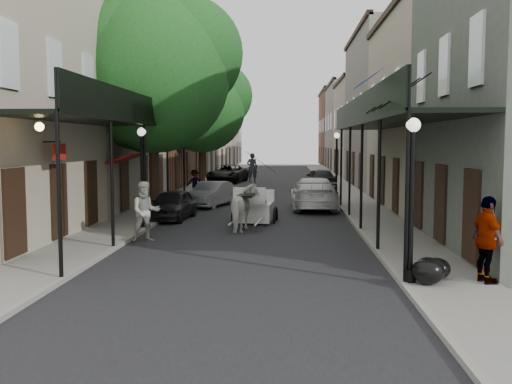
# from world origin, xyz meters

# --- Properties ---
(ground) EXTENTS (140.00, 140.00, 0.00)m
(ground) POSITION_xyz_m (0.00, 0.00, 0.00)
(ground) COLOR gray
(ground) RESTS_ON ground
(road) EXTENTS (8.00, 90.00, 0.01)m
(road) POSITION_xyz_m (0.00, 20.00, 0.01)
(road) COLOR black
(road) RESTS_ON ground
(sidewalk_left) EXTENTS (2.20, 90.00, 0.12)m
(sidewalk_left) POSITION_xyz_m (-5.00, 20.00, 0.06)
(sidewalk_left) COLOR gray
(sidewalk_left) RESTS_ON ground
(sidewalk_right) EXTENTS (2.20, 90.00, 0.12)m
(sidewalk_right) POSITION_xyz_m (5.00, 20.00, 0.06)
(sidewalk_right) COLOR gray
(sidewalk_right) RESTS_ON ground
(building_row_left) EXTENTS (5.00, 80.00, 10.50)m
(building_row_left) POSITION_xyz_m (-8.60, 30.00, 5.25)
(building_row_left) COLOR #A59E84
(building_row_left) RESTS_ON ground
(building_row_right) EXTENTS (5.00, 80.00, 10.50)m
(building_row_right) POSITION_xyz_m (8.60, 30.00, 5.25)
(building_row_right) COLOR gray
(building_row_right) RESTS_ON ground
(gallery_left) EXTENTS (2.20, 18.05, 4.88)m
(gallery_left) POSITION_xyz_m (-4.79, 6.98, 4.05)
(gallery_left) COLOR black
(gallery_left) RESTS_ON sidewalk_left
(gallery_right) EXTENTS (2.20, 18.05, 4.88)m
(gallery_right) POSITION_xyz_m (4.79, 6.98, 4.05)
(gallery_right) COLOR black
(gallery_right) RESTS_ON sidewalk_right
(tree_near) EXTENTS (7.31, 6.80, 9.63)m
(tree_near) POSITION_xyz_m (-4.20, 10.18, 6.49)
(tree_near) COLOR #382619
(tree_near) RESTS_ON sidewalk_left
(tree_far) EXTENTS (6.45, 6.00, 8.61)m
(tree_far) POSITION_xyz_m (-4.25, 24.18, 5.84)
(tree_far) COLOR #382619
(tree_far) RESTS_ON sidewalk_left
(lamppost_right_near) EXTENTS (0.32, 0.32, 3.71)m
(lamppost_right_near) POSITION_xyz_m (4.10, -2.00, 2.05)
(lamppost_right_near) COLOR black
(lamppost_right_near) RESTS_ON sidewalk_right
(lamppost_left) EXTENTS (0.32, 0.32, 3.71)m
(lamppost_left) POSITION_xyz_m (-4.10, 6.00, 2.05)
(lamppost_left) COLOR black
(lamppost_left) RESTS_ON sidewalk_left
(lamppost_right_far) EXTENTS (0.32, 0.32, 3.71)m
(lamppost_right_far) POSITION_xyz_m (4.10, 18.00, 2.05)
(lamppost_right_far) COLOR black
(lamppost_right_far) RESTS_ON sidewalk_right
(horse) EXTENTS (1.10, 2.11, 1.73)m
(horse) POSITION_xyz_m (-0.25, 6.00, 0.86)
(horse) COLOR silver
(horse) RESTS_ON ground
(carriage) EXTENTS (1.91, 2.66, 2.89)m
(carriage) POSITION_xyz_m (-0.03, 8.68, 1.12)
(carriage) COLOR black
(carriage) RESTS_ON ground
(pedestrian_walking) EXTENTS (1.19, 1.08, 2.00)m
(pedestrian_walking) POSITION_xyz_m (-3.38, 3.55, 1.00)
(pedestrian_walking) COLOR #A2A399
(pedestrian_walking) RESTS_ON ground
(pedestrian_sidewalk_left) EXTENTS (1.15, 0.93, 1.55)m
(pedestrian_sidewalk_left) POSITION_xyz_m (-4.20, 18.47, 0.89)
(pedestrian_sidewalk_left) COLOR gray
(pedestrian_sidewalk_left) RESTS_ON sidewalk_left
(pedestrian_sidewalk_right) EXTENTS (0.72, 1.23, 1.97)m
(pedestrian_sidewalk_right) POSITION_xyz_m (5.80, -2.00, 1.11)
(pedestrian_sidewalk_right) COLOR gray
(pedestrian_sidewalk_right) RESTS_ON sidewalk_right
(car_left_near) EXTENTS (1.80, 3.87, 1.28)m
(car_left_near) POSITION_xyz_m (-3.60, 9.00, 0.64)
(car_left_near) COLOR black
(car_left_near) RESTS_ON ground
(car_left_mid) EXTENTS (2.36, 4.07, 1.27)m
(car_left_mid) POSITION_xyz_m (-2.60, 14.00, 0.63)
(car_left_mid) COLOR gray
(car_left_mid) RESTS_ON ground
(car_left_far) EXTENTS (3.27, 5.62, 1.47)m
(car_left_far) POSITION_xyz_m (-3.60, 31.29, 0.74)
(car_left_far) COLOR black
(car_left_far) RESTS_ON ground
(car_right_near) EXTENTS (2.25, 5.44, 1.57)m
(car_right_near) POSITION_xyz_m (2.60, 13.07, 0.79)
(car_right_near) COLOR silver
(car_right_near) RESTS_ON ground
(car_right_far) EXTENTS (2.38, 4.49, 1.46)m
(car_right_far) POSITION_xyz_m (3.60, 25.88, 0.73)
(car_right_far) COLOR black
(car_right_far) RESTS_ON ground
(trash_bags) EXTENTS (0.97, 1.12, 0.61)m
(trash_bags) POSITION_xyz_m (4.58, -2.03, 0.40)
(trash_bags) COLOR black
(trash_bags) RESTS_ON sidewalk_right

